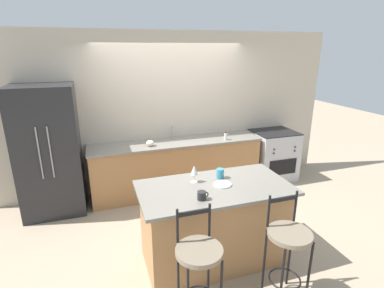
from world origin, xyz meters
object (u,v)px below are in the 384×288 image
(dinner_plate, at_px, (223,184))
(pumpkin_decoration, at_px, (150,143))
(oven_range, at_px, (273,155))
(soap_bottle, at_px, (226,137))
(wine_glass, at_px, (194,170))
(bar_stool_far, at_px, (288,245))
(coffee_mug, at_px, (202,195))
(bar_stool_near, at_px, (199,262))
(refrigerator, at_px, (49,151))
(tumbler_cup, at_px, (220,173))

(dinner_plate, relative_size, pumpkin_decoration, 1.64)
(oven_range, bearing_deg, soap_bottle, -171.37)
(wine_glass, bearing_deg, bar_stool_far, -56.41)
(bar_stool_far, xyz_separation_m, wine_glass, (-0.63, 0.95, 0.47))
(bar_stool_far, relative_size, coffee_mug, 9.20)
(dinner_plate, bearing_deg, bar_stool_near, -126.17)
(bar_stool_near, distance_m, dinner_plate, 0.98)
(coffee_mug, bearing_deg, bar_stool_far, -37.82)
(bar_stool_far, bearing_deg, oven_range, 59.79)
(refrigerator, relative_size, soap_bottle, 13.64)
(oven_range, height_order, bar_stool_near, bar_stool_near)
(dinner_plate, xyz_separation_m, coffee_mug, (-0.34, -0.24, 0.04))
(bar_stool_near, distance_m, pumpkin_decoration, 2.51)
(wine_glass, height_order, soap_bottle, wine_glass)
(refrigerator, relative_size, wine_glass, 9.47)
(tumbler_cup, bearing_deg, bar_stool_far, -72.39)
(bar_stool_near, height_order, tumbler_cup, bar_stool_near)
(bar_stool_near, bearing_deg, wine_glass, 73.85)
(bar_stool_near, relative_size, bar_stool_far, 1.00)
(soap_bottle, bearing_deg, bar_stool_near, -119.00)
(bar_stool_near, relative_size, pumpkin_decoration, 8.77)
(bar_stool_near, height_order, bar_stool_far, same)
(tumbler_cup, bearing_deg, coffee_mug, -132.20)
(dinner_plate, height_order, pumpkin_decoration, pumpkin_decoration)
(pumpkin_decoration, bearing_deg, refrigerator, 177.00)
(wine_glass, relative_size, pumpkin_decoration, 1.62)
(bar_stool_near, height_order, coffee_mug, bar_stool_near)
(coffee_mug, xyz_separation_m, soap_bottle, (1.13, 1.92, -0.02))
(soap_bottle, bearing_deg, wine_glass, -125.55)
(bar_stool_near, relative_size, dinner_plate, 5.35)
(dinner_plate, bearing_deg, bar_stool_far, -65.67)
(oven_range, relative_size, bar_stool_near, 0.84)
(bar_stool_far, bearing_deg, wine_glass, 123.59)
(bar_stool_near, xyz_separation_m, wine_glass, (0.26, 0.91, 0.47))
(bar_stool_far, relative_size, dinner_plate, 5.35)
(oven_range, relative_size, wine_glass, 4.55)
(bar_stool_far, xyz_separation_m, tumbler_cup, (-0.30, 0.96, 0.39))
(wine_glass, bearing_deg, tumbler_cup, 1.56)
(bar_stool_near, bearing_deg, oven_range, 46.90)
(oven_range, height_order, dinner_plate, dinner_plate)
(bar_stool_near, xyz_separation_m, tumbler_cup, (0.59, 0.92, 0.39))
(bar_stool_far, height_order, wine_glass, wine_glass)
(bar_stool_near, bearing_deg, dinner_plate, 53.83)
(refrigerator, bearing_deg, soap_bottle, -3.06)
(wine_glass, distance_m, coffee_mug, 0.43)
(oven_range, xyz_separation_m, bar_stool_near, (-2.42, -2.58, 0.16))
(oven_range, xyz_separation_m, dinner_plate, (-1.88, -1.84, 0.50))
(bar_stool_near, bearing_deg, refrigerator, 119.19)
(refrigerator, distance_m, pumpkin_decoration, 1.49)
(bar_stool_near, height_order, wine_glass, wine_glass)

